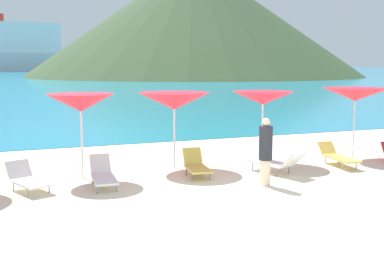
{
  "coord_description": "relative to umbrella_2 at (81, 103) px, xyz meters",
  "views": [
    {
      "loc": [
        -4.44,
        -9.09,
        3.02
      ],
      "look_at": [
        0.45,
        3.69,
        1.2
      ],
      "focal_mm": 45.18,
      "sensor_mm": 36.0,
      "label": 1
    }
  ],
  "objects": [
    {
      "name": "lounge_chair_3",
      "position": [
        2.9,
        -0.88,
        -1.7
      ],
      "size": [
        0.7,
        1.38,
        0.7
      ],
      "rotation": [
        0.0,
        0.0,
        -0.13
      ],
      "color": "#D8BF4C",
      "rests_on": "ground_plane"
    },
    {
      "name": "headland_hill",
      "position": [
        41.96,
        100.36,
        12.21
      ],
      "size": [
        81.73,
        81.73,
        28.44
      ],
      "primitive_type": "cone",
      "color": "#384C2D",
      "rests_on": "ground_plane"
    },
    {
      "name": "umbrella_5",
      "position": [
        8.67,
        -0.18,
        0.04
      ],
      "size": [
        2.18,
        2.18,
        2.25
      ],
      "color": "silver",
      "rests_on": "ground_plane"
    },
    {
      "name": "beachgoer_1",
      "position": [
        4.14,
        -2.43,
        -1.11
      ],
      "size": [
        0.34,
        0.34,
        1.7
      ],
      "rotation": [
        0.0,
        0.0,
        4.01
      ],
      "color": "beige",
      "rests_on": "ground_plane"
    },
    {
      "name": "umbrella_2",
      "position": [
        0.0,
        0.0,
        0.0
      ],
      "size": [
        1.9,
        1.9,
        2.25
      ],
      "color": "silver",
      "rests_on": "ground_plane"
    },
    {
      "name": "umbrella_4",
      "position": [
        5.49,
        0.16,
        -0.03
      ],
      "size": [
        2.01,
        2.01,
        2.19
      ],
      "color": "silver",
      "rests_on": "ground_plane"
    },
    {
      "name": "lounge_chair_0",
      "position": [
        7.36,
        -1.1,
        -1.71
      ],
      "size": [
        0.65,
        1.67,
        0.62
      ],
      "rotation": [
        0.0,
        0.0,
        -0.09
      ],
      "color": "#D8BF4C",
      "rests_on": "ground_plane"
    },
    {
      "name": "umbrella_3",
      "position": [
        2.72,
        0.42,
        -0.06
      ],
      "size": [
        2.31,
        2.31,
        2.2
      ],
      "color": "silver",
      "rests_on": "ground_plane"
    },
    {
      "name": "lounge_chair_2",
      "position": [
        -1.42,
        -0.83,
        -1.72
      ],
      "size": [
        1.1,
        1.52,
        0.66
      ],
      "rotation": [
        0.0,
        0.0,
        0.4
      ],
      "color": "white",
      "rests_on": "ground_plane"
    },
    {
      "name": "cruise_ship",
      "position": [
        2.53,
        195.91,
        6.69
      ],
      "size": [
        45.73,
        12.21,
        22.6
      ],
      "rotation": [
        0.0,
        0.0,
        0.11
      ],
      "color": "silver",
      "rests_on": "ocean_water"
    },
    {
      "name": "ocean_water",
      "position": [
        2.67,
        224.9,
        -2.0
      ],
      "size": [
        650.0,
        440.0,
        0.02
      ],
      "primitive_type": "cube",
      "color": "teal",
      "rests_on": "ground_plane"
    },
    {
      "name": "lounge_chair_1",
      "position": [
        0.34,
        -1.07,
        -1.71
      ],
      "size": [
        0.62,
        1.65,
        0.69
      ],
      "rotation": [
        0.0,
        0.0,
        -0.06
      ],
      "color": "white",
      "rests_on": "ground_plane"
    },
    {
      "name": "ground_plane",
      "position": [
        2.67,
        6.31,
        -2.16
      ],
      "size": [
        50.0,
        100.0,
        0.3
      ],
      "primitive_type": "cube",
      "color": "beige"
    },
    {
      "name": "lounge_chair_5",
      "position": [
        5.09,
        -1.36,
        -1.69
      ],
      "size": [
        1.11,
        1.77,
        0.66
      ],
      "rotation": [
        0.0,
        0.0,
        3.47
      ],
      "color": "white",
      "rests_on": "ground_plane"
    }
  ]
}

